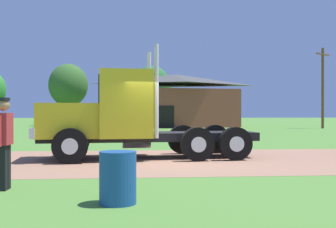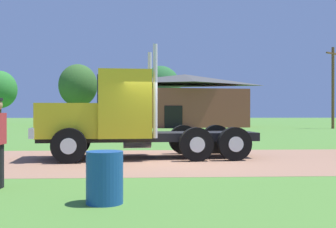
{
  "view_description": "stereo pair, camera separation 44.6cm",
  "coord_description": "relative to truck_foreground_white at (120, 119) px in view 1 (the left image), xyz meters",
  "views": [
    {
      "loc": [
        -0.98,
        -13.13,
        1.55
      ],
      "look_at": [
        0.17,
        0.96,
        1.49
      ],
      "focal_mm": 43.74,
      "sensor_mm": 36.0,
      "label": 1
    },
    {
      "loc": [
        -0.53,
        -13.16,
        1.55
      ],
      "look_at": [
        0.17,
        0.96,
        1.49
      ],
      "focal_mm": 43.74,
      "sensor_mm": 36.0,
      "label": 2
    }
  ],
  "objects": [
    {
      "name": "truck_foreground_white",
      "position": [
        0.0,
        0.0,
        0.0
      ],
      "size": [
        7.52,
        3.19,
        3.72
      ],
      "color": "black",
      "rests_on": "ground_plane"
    },
    {
      "name": "steel_barrel",
      "position": [
        0.19,
        -6.82,
        -0.9
      ],
      "size": [
        0.63,
        0.63,
        0.89
      ],
      "primitive_type": "cylinder",
      "color": "#19478C",
      "rests_on": "ground_plane"
    },
    {
      "name": "ground_plane",
      "position": [
        1.45,
        -0.65,
        -1.34
      ],
      "size": [
        200.0,
        200.0,
        0.0
      ],
      "primitive_type": "plane",
      "color": "#4F8132"
    },
    {
      "name": "visitor_standing_near",
      "position": [
        -2.14,
        -5.37,
        -0.32
      ],
      "size": [
        0.27,
        0.63,
        1.84
      ],
      "color": "#B22D33",
      "rests_on": "ground_plane"
    },
    {
      "name": "shed_building",
      "position": [
        4.87,
        29.54,
        1.35
      ],
      "size": [
        13.64,
        8.13,
        5.59
      ],
      "color": "brown",
      "rests_on": "ground_plane"
    },
    {
      "name": "dirt_track",
      "position": [
        1.45,
        -0.65,
        -1.34
      ],
      "size": [
        120.0,
        6.98,
        0.01
      ],
      "primitive_type": "cube",
      "color": "#9C6F55",
      "rests_on": "ground_plane"
    },
    {
      "name": "utility_pole_near",
      "position": [
        18.48,
        24.09,
        2.77
      ],
      "size": [
        1.87,
        1.39,
        7.72
      ],
      "color": "brown",
      "rests_on": "ground_plane"
    },
    {
      "name": "tree_mid",
      "position": [
        -7.18,
        34.27,
        3.33
      ],
      "size": [
        4.48,
        4.48,
        7.15
      ],
      "color": "#513823",
      "rests_on": "ground_plane"
    },
    {
      "name": "tree_right",
      "position": [
        2.64,
        39.82,
        3.41
      ],
      "size": [
        5.23,
        5.23,
        7.64
      ],
      "color": "#513823",
      "rests_on": "ground_plane"
    }
  ]
}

